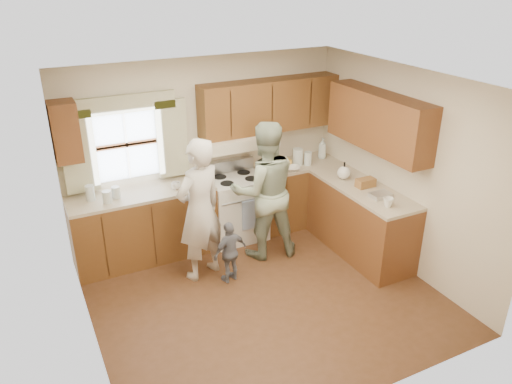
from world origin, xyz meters
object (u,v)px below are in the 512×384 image
stove (236,206)px  child (230,252)px  woman_left (200,210)px  woman_right (264,191)px

stove → child: (-0.52, -0.97, -0.07)m
stove → woman_left: woman_left is taller
woman_left → child: woman_left is taller
stove → child: 1.10m
stove → child: bearing=-118.0°
woman_left → child: bearing=113.6°
stove → woman_right: (0.14, -0.59, 0.45)m
woman_right → child: bearing=41.3°
woman_left → woman_right: size_ratio=0.98×
stove → woman_right: size_ratio=0.58×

